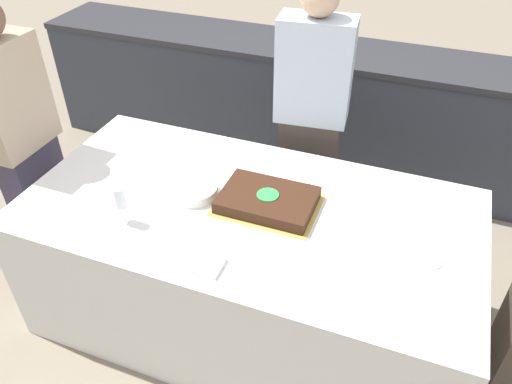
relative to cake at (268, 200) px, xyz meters
The scene contains 11 objects.
ground_plane 0.80m from the cake, 150.09° to the right, with size 14.00×14.00×0.00m, color gray.
back_counter 1.60m from the cake, 92.91° to the left, with size 4.40×0.58×0.92m.
dining_table 0.42m from the cake, 150.09° to the right, with size 2.10×1.07×0.76m.
cake is the anchor object (origin of this frame).
plate_stack 0.36m from the cake, behind, with size 0.22×0.22×0.05m.
wine_glass 0.66m from the cake, 149.42° to the right, with size 0.07×0.07×0.18m.
side_plate_near_cake 0.31m from the cake, 79.54° to the left, with size 0.22×0.22×0.00m.
side_plate_right_edge 0.70m from the cake, ahead, with size 0.22×0.22×0.00m.
utensil_pile 0.46m from the cake, 102.37° to the right, with size 0.13×0.12×0.02m.
person_cutting_cake 0.71m from the cake, 90.00° to the left, with size 0.41×0.24×1.60m.
person_seated_left 1.35m from the cake, behind, with size 0.20×0.39×1.58m.
Camera 1 is at (0.67, -1.65, 2.22)m, focal length 35.00 mm.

